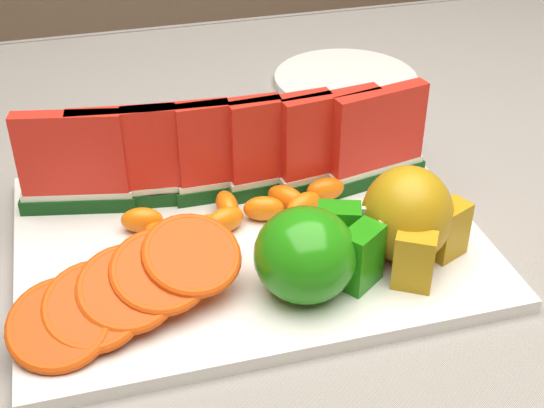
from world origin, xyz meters
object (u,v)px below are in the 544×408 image
object	(u,v)px
apple_cluster	(313,253)
side_plate	(346,80)
pear_cluster	(410,219)
platter	(249,238)

from	to	relation	value
apple_cluster	side_plate	distance (m)	0.42
apple_cluster	pear_cluster	world-z (taller)	pear_cluster
pear_cluster	platter	bearing A→B (deg)	150.91
pear_cluster	side_plate	size ratio (longest dim) A/B	0.53
platter	side_plate	size ratio (longest dim) A/B	2.08
apple_cluster	pear_cluster	distance (m)	0.09
platter	side_plate	xyz separation A→B (m)	(0.20, 0.30, -0.00)
apple_cluster	pear_cluster	bearing A→B (deg)	10.50
pear_cluster	apple_cluster	bearing A→B (deg)	-169.50
platter	side_plate	world-z (taller)	platter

